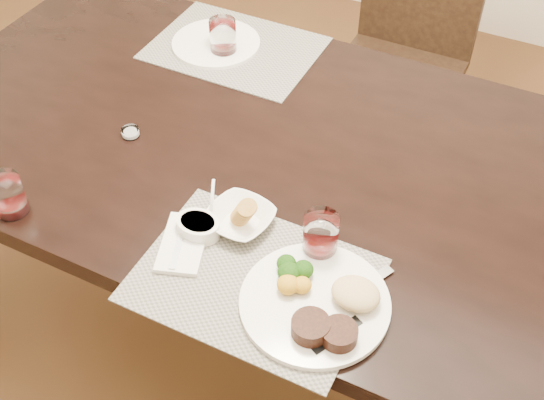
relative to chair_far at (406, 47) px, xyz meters
The scene contains 15 objects.
ground_plane 1.06m from the chair_far, 90.00° to the right, with size 4.50×4.50×0.00m, color #4C2A18.
dining_table 0.95m from the chair_far, 90.00° to the right, with size 2.00×1.00×0.75m.
chair_far is the anchor object (origin of this frame).
placemat_near 1.34m from the chair_far, 86.14° to the right, with size 0.46×0.34×0.00m, color slate.
placemat_far 0.74m from the chair_far, 119.38° to the right, with size 0.46×0.34×0.00m, color slate.
dinner_plate 1.36m from the chair_far, 79.83° to the right, with size 0.29×0.29×0.05m.
napkin_fork 1.32m from the chair_far, 93.62° to the right, with size 0.14×0.18×0.02m.
steak_knife 1.39m from the chair_far, 77.79° to the right, with size 0.09×0.26×0.01m.
cracker_bowl 1.22m from the chair_far, 90.27° to the right, with size 0.16×0.16×0.06m.
sauce_ramekin 1.28m from the chair_far, 93.27° to the right, with size 0.09×0.14×0.08m.
wine_glass_near 1.23m from the chair_far, 81.53° to the right, with size 0.07×0.07×0.10m.
far_plate 0.77m from the chair_far, 122.61° to the right, with size 0.25×0.25×0.01m, color white.
wine_glass_far 0.79m from the chair_far, 118.94° to the right, with size 0.07×0.07×0.10m.
wine_glass_side 1.48m from the chair_far, 108.88° to the right, with size 0.07×0.07×0.10m.
salt_cellar 1.15m from the chair_far, 110.17° to the right, with size 0.04×0.04×0.02m.
Camera 1 is at (0.49, -1.10, 1.83)m, focal length 45.00 mm.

